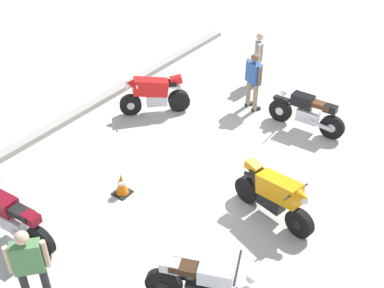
# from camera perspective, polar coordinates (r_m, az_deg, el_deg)

# --- Properties ---
(ground_plane) EXTENTS (40.00, 40.00, 0.00)m
(ground_plane) POSITION_cam_1_polar(r_m,az_deg,el_deg) (10.82, 3.92, -3.07)
(ground_plane) COLOR #B7B2A8
(curb_edge) EXTENTS (14.00, 0.30, 0.15)m
(curb_edge) POSITION_cam_1_polar(r_m,az_deg,el_deg) (13.29, -13.23, 4.26)
(curb_edge) COLOR #9C978F
(curb_edge) RESTS_ON ground
(motorcycle_orange_sportbike) EXTENTS (0.81, 1.94, 1.14)m
(motorcycle_orange_sportbike) POSITION_cam_1_polar(r_m,az_deg,el_deg) (9.32, 10.25, -6.19)
(motorcycle_orange_sportbike) COLOR black
(motorcycle_orange_sportbike) RESTS_ON ground
(motorcycle_black_cruiser) EXTENTS (0.70, 2.09, 1.09)m
(motorcycle_black_cruiser) POSITION_cam_1_polar(r_m,az_deg,el_deg) (12.28, 14.08, 3.86)
(motorcycle_black_cruiser) COLOR black
(motorcycle_black_cruiser) RESTS_ON ground
(motorcycle_maroon_cruiser) EXTENTS (0.70, 2.09, 1.09)m
(motorcycle_maroon_cruiser) POSITION_cam_1_polar(r_m,az_deg,el_deg) (9.42, -21.42, -8.61)
(motorcycle_maroon_cruiser) COLOR black
(motorcycle_maroon_cruiser) RESTS_ON ground
(motorcycle_red_sportbike) EXTENTS (1.52, 1.51, 1.14)m
(motorcycle_red_sportbike) POSITION_cam_1_polar(r_m,az_deg,el_deg) (12.69, -4.74, 6.29)
(motorcycle_red_sportbike) COLOR black
(motorcycle_red_sportbike) RESTS_ON ground
(motorcycle_silver_cruiser) EXTENTS (0.94, 1.99, 1.09)m
(motorcycle_silver_cruiser) POSITION_cam_1_polar(r_m,az_deg,el_deg) (7.77, 1.71, -17.01)
(motorcycle_silver_cruiser) COLOR black
(motorcycle_silver_cruiser) RESTS_ON ground
(person_in_gray_shirt) EXTENTS (0.60, 0.48, 1.64)m
(person_in_gray_shirt) POSITION_cam_1_polar(r_m,az_deg,el_deg) (14.22, 8.23, 10.83)
(person_in_gray_shirt) COLOR #262628
(person_in_gray_shirt) RESTS_ON ground
(person_in_green_shirt) EXTENTS (0.55, 0.53, 1.65)m
(person_in_green_shirt) POSITION_cam_1_polar(r_m,az_deg,el_deg) (7.90, -19.53, -13.97)
(person_in_green_shirt) COLOR #262628
(person_in_green_shirt) RESTS_ON ground
(person_in_blue_shirt) EXTENTS (0.46, 0.62, 1.66)m
(person_in_blue_shirt) POSITION_cam_1_polar(r_m,az_deg,el_deg) (12.78, 7.63, 8.09)
(person_in_blue_shirt) COLOR gray
(person_in_blue_shirt) RESTS_ON ground
(traffic_cone) EXTENTS (0.36, 0.36, 0.53)m
(traffic_cone) POSITION_cam_1_polar(r_m,az_deg,el_deg) (10.06, -8.75, -4.95)
(traffic_cone) COLOR black
(traffic_cone) RESTS_ON ground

